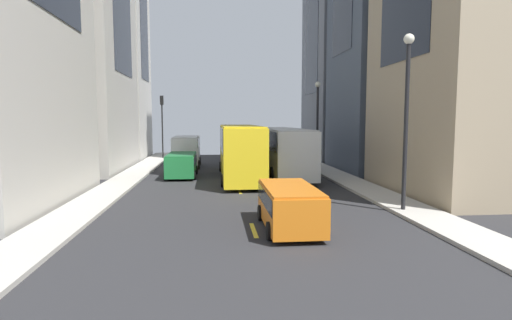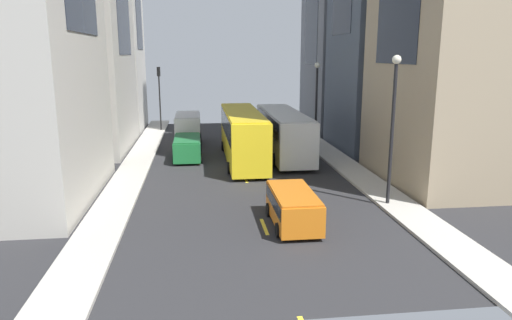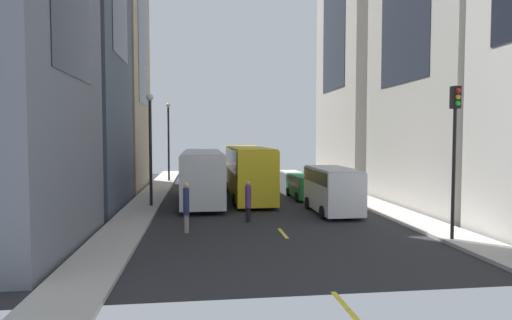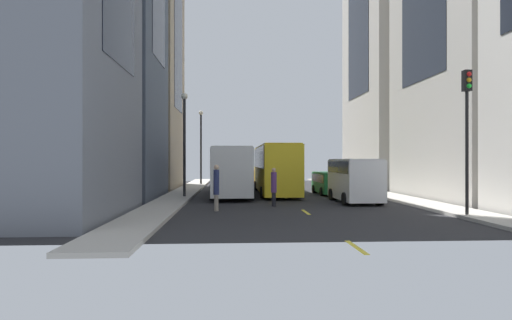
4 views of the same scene
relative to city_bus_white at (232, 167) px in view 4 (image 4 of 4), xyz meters
The scene contains 20 objects.
ground_plane 4.63m from the city_bus_white, 32.05° to the left, with size 40.37×40.37×0.00m, color #28282B.
sidewalk_west 4.68m from the city_bus_white, 148.69° to the left, with size 2.03×44.00×0.15m, color #B2ADA3.
sidewalk_east 11.10m from the city_bus_white, 11.68° to the left, with size 2.03×44.00×0.15m, color #B2ADA3.
lane_stripe_0 19.22m from the city_bus_white, 79.35° to the right, with size 0.16×2.00×0.01m, color yellow.
lane_stripe_1 11.15m from the city_bus_white, 71.22° to the right, with size 0.16×2.00×0.01m, color yellow.
lane_stripe_2 4.52m from the city_bus_white, 29.36° to the right, with size 0.16×2.00×0.01m, color yellow.
lane_stripe_3 7.59m from the city_bus_white, 61.15° to the left, with size 0.16×2.00×0.01m, color yellow.
lane_stripe_4 15.36m from the city_bus_white, 76.58° to the left, with size 0.16×2.00×0.01m, color yellow.
lane_stripe_5 23.56m from the city_bus_white, 81.35° to the left, with size 0.16×2.00×0.01m, color yellow.
building_west_2 18.07m from the city_bus_white, 135.53° to the left, with size 7.36×10.06×31.21m.
city_bus_white is the anchor object (origin of this frame).
streetcar_yellow 3.46m from the city_bus_white, 22.12° to the left, with size 2.70×12.01×3.59m.
delivery_van_white 9.26m from the city_bus_white, 38.29° to the right, with size 2.25×5.19×2.58m.
car_orange_0 14.93m from the city_bus_white, 81.45° to the left, with size 2.01×4.33×1.57m.
car_green_1 7.28m from the city_bus_white, ahead, with size 2.09×4.67×1.63m.
pedestrian_crossing_near 8.01m from the city_bus_white, 73.49° to the right, with size 0.31×0.31×2.09m.
pedestrian_waiting_curb 9.77m from the city_bus_white, 94.53° to the right, with size 0.28×0.28×2.28m.
traffic_light_near_corner 16.57m from the city_bus_white, 52.02° to the right, with size 0.32×0.44×6.21m.
streetlamp_near 13.25m from the city_bus_white, 103.90° to the left, with size 0.44×0.44×7.37m.
streetlamp_far 4.59m from the city_bus_white, 141.95° to the right, with size 0.44×0.44×6.78m.
Camera 4 is at (-3.53, -33.07, 2.47)m, focal length 30.23 mm.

